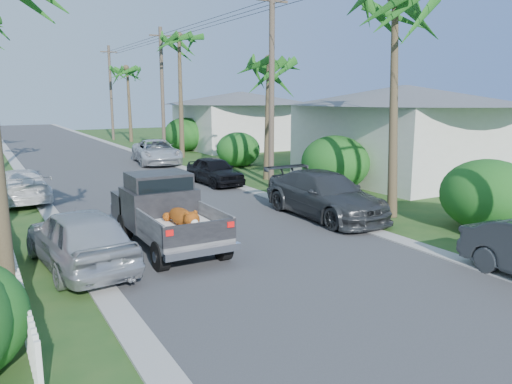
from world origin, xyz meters
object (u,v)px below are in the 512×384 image
parked_car_lf (20,186)px  house_right_far (241,122)px  palm_r_b (268,61)px  parked_car_ln (79,238)px  parked_car_rd (157,152)px  utility_pole_d (111,92)px  palm_r_c (179,38)px  parked_car_rf (215,171)px  parked_car_rm (325,195)px  utility_pole_b (272,88)px  pickup_truck (163,210)px  utility_pole_c (162,91)px  palm_r_d (128,69)px  house_right_near (403,136)px

parked_car_lf → house_right_far: house_right_far is taller
palm_r_b → parked_car_ln: bearing=-139.8°
parked_car_rd → utility_pole_d: 19.73m
palm_r_c → parked_car_rf: bearing=-103.3°
parked_car_rm → utility_pole_b: size_ratio=0.61×
palm_r_c → utility_pole_b: (-0.60, -13.00, -3.51)m
palm_r_b → palm_r_c: size_ratio=0.77×
parked_car_ln → parked_car_lf: parked_car_ln is taller
pickup_truck → palm_r_b: (8.50, 8.29, 4.94)m
house_right_far → palm_r_c: bearing=-149.5°
palm_r_b → utility_pole_c: 13.11m
parked_car_rf → palm_r_b: palm_r_b is taller
palm_r_c → house_right_far: size_ratio=1.04×
palm_r_b → palm_r_d: 25.01m
palm_r_b → parked_car_rm: bearing=-106.8°
parked_car_rf → utility_pole_c: bearing=78.7°
parked_car_ln → parked_car_lf: 9.47m
parked_car_rm → utility_pole_b: utility_pole_b is taller
parked_car_rf → palm_r_c: palm_r_c is taller
parked_car_rf → pickup_truck: bearing=-126.1°
utility_pole_d → parked_car_rm: bearing=-92.3°
parked_car_rf → utility_pole_d: utility_pole_d is taller
palm_r_d → parked_car_lf: bearing=-114.8°
palm_r_c → utility_pole_b: bearing=-92.6°
parked_car_ln → house_right_near: bearing=-165.9°
parked_car_ln → palm_r_c: 24.07m
pickup_truck → parked_car_ln: (-2.53, -1.03, -0.23)m
parked_car_rm → palm_r_d: palm_r_d is taller
palm_r_d → utility_pole_c: (-0.90, -12.00, -2.14)m
parked_car_rf → palm_r_d: palm_r_d is taller
parked_car_rf → parked_car_lf: (-8.60, 0.13, 0.00)m
pickup_truck → palm_r_d: size_ratio=0.64×
pickup_truck → parked_car_rf: size_ratio=1.32×
house_right_far → parked_car_rm: bearing=-111.0°
house_right_far → parked_car_rf: bearing=-122.1°
parked_car_rf → palm_r_d: (2.90, 25.00, 6.07)m
palm_r_b → house_right_near: bearing=-25.1°
parked_car_rm → palm_r_c: (2.02, 19.00, 7.32)m
palm_r_b → palm_r_c: 11.22m
parked_car_rf → parked_car_ln: size_ratio=0.85×
palm_r_b → house_right_far: 16.75m
utility_pole_d → pickup_truck: bearing=-101.7°
pickup_truck → palm_r_d: 34.81m
utility_pole_c → house_right_far: bearing=15.1°
parked_car_rf → utility_pole_d: size_ratio=0.43×
parked_car_rf → parked_car_rd: size_ratio=0.72×
parked_car_rm → utility_pole_b: 7.25m
parked_car_lf → palm_r_d: (11.50, 24.87, 6.07)m
palm_r_c → pickup_truck: bearing=-112.8°
parked_car_ln → palm_r_d: (10.92, 34.32, 5.95)m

